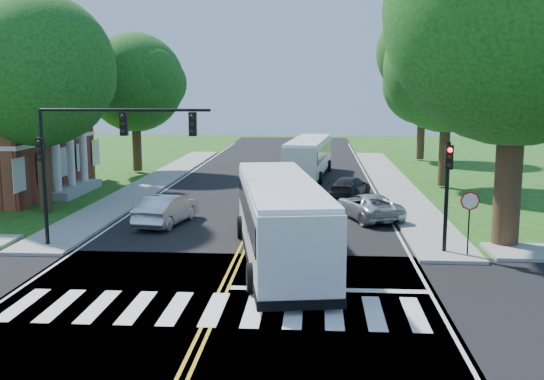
# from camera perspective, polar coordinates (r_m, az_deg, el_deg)

# --- Properties ---
(ground) EXTENTS (140.00, 140.00, 0.00)m
(ground) POSITION_cam_1_polar(r_m,az_deg,el_deg) (20.14, -4.95, -10.14)
(ground) COLOR #174B12
(ground) RESTS_ON ground
(road) EXTENTS (14.00, 96.00, 0.01)m
(road) POSITION_cam_1_polar(r_m,az_deg,el_deg) (37.48, -0.68, -1.01)
(road) COLOR black
(road) RESTS_ON ground
(cross_road) EXTENTS (60.00, 12.00, 0.01)m
(cross_road) POSITION_cam_1_polar(r_m,az_deg,el_deg) (20.14, -4.95, -10.12)
(cross_road) COLOR black
(cross_road) RESTS_ON ground
(center_line) EXTENTS (0.36, 70.00, 0.01)m
(center_line) POSITION_cam_1_polar(r_m,az_deg,el_deg) (41.41, -0.23, -0.02)
(center_line) COLOR gold
(center_line) RESTS_ON road
(edge_line_w) EXTENTS (0.12, 70.00, 0.01)m
(edge_line_w) POSITION_cam_1_polar(r_m,az_deg,el_deg) (42.45, -9.42, 0.09)
(edge_line_w) COLOR silver
(edge_line_w) RESTS_ON road
(edge_line_e) EXTENTS (0.12, 70.00, 0.01)m
(edge_line_e) POSITION_cam_1_polar(r_m,az_deg,el_deg) (41.47, 9.18, -0.12)
(edge_line_e) COLOR silver
(edge_line_e) RESTS_ON road
(crosswalk) EXTENTS (12.60, 3.00, 0.01)m
(crosswalk) POSITION_cam_1_polar(r_m,az_deg,el_deg) (19.67, -5.18, -10.57)
(crosswalk) COLOR silver
(crosswalk) RESTS_ON road
(stop_bar) EXTENTS (6.60, 0.40, 0.01)m
(stop_bar) POSITION_cam_1_polar(r_m,az_deg,el_deg) (21.42, 5.14, -8.89)
(stop_bar) COLOR silver
(stop_bar) RESTS_ON road
(sidewalk_nw) EXTENTS (2.60, 40.00, 0.15)m
(sidewalk_nw) POSITION_cam_1_polar(r_m,az_deg,el_deg) (45.68, -10.38, 0.78)
(sidewalk_nw) COLOR gray
(sidewalk_nw) RESTS_ON ground
(sidewalk_ne) EXTENTS (2.60, 40.00, 0.15)m
(sidewalk_ne) POSITION_cam_1_polar(r_m,az_deg,el_deg) (44.57, 10.77, 0.56)
(sidewalk_ne) COLOR gray
(sidewalk_ne) RESTS_ON ground
(tree_ne_big) EXTENTS (10.80, 10.80, 14.91)m
(tree_ne_big) POSITION_cam_1_polar(r_m,az_deg,el_deg) (28.08, 21.21, 14.67)
(tree_ne_big) COLOR #382316
(tree_ne_big) RESTS_ON ground
(tree_west_near) EXTENTS (8.00, 8.00, 11.40)m
(tree_west_near) POSITION_cam_1_polar(r_m,az_deg,el_deg) (35.85, -20.21, 10.05)
(tree_west_near) COLOR #382316
(tree_west_near) RESTS_ON ground
(tree_west_far) EXTENTS (7.60, 7.60, 10.67)m
(tree_west_far) POSITION_cam_1_polar(r_m,az_deg,el_deg) (50.74, -12.20, 9.40)
(tree_west_far) COLOR #382316
(tree_west_far) RESTS_ON ground
(tree_east_mid) EXTENTS (8.40, 8.40, 11.93)m
(tree_east_mid) POSITION_cam_1_polar(r_m,az_deg,el_deg) (43.61, 15.48, 10.47)
(tree_east_mid) COLOR #382316
(tree_east_mid) RESTS_ON ground
(tree_east_far) EXTENTS (7.20, 7.20, 10.34)m
(tree_east_far) POSITION_cam_1_polar(r_m,az_deg,el_deg) (59.52, 13.35, 9.17)
(tree_east_far) COLOR #382316
(tree_east_far) RESTS_ON ground
(signal_nw) EXTENTS (7.15, 0.46, 5.66)m
(signal_nw) POSITION_cam_1_polar(r_m,az_deg,el_deg) (26.81, -15.39, 4.00)
(signal_nw) COLOR black
(signal_nw) RESTS_ON ground
(signal_ne) EXTENTS (0.30, 0.46, 4.40)m
(signal_ne) POSITION_cam_1_polar(r_m,az_deg,el_deg) (25.99, 15.45, 0.70)
(signal_ne) COLOR black
(signal_ne) RESTS_ON ground
(stop_sign) EXTENTS (0.76, 0.08, 2.53)m
(stop_sign) POSITION_cam_1_polar(r_m,az_deg,el_deg) (25.87, 17.30, -1.52)
(stop_sign) COLOR black
(stop_sign) RESTS_ON ground
(bus_lead) EXTENTS (4.60, 12.46, 3.16)m
(bus_lead) POSITION_cam_1_polar(r_m,az_deg,el_deg) (24.37, 0.73, -2.59)
(bus_lead) COLOR silver
(bus_lead) RESTS_ON road
(bus_follow) EXTENTS (3.56, 11.24, 2.85)m
(bus_follow) POSITION_cam_1_polar(r_m,az_deg,el_deg) (47.34, 3.30, 2.97)
(bus_follow) COLOR silver
(bus_follow) RESTS_ON road
(hatchback) EXTENTS (2.41, 4.81, 1.51)m
(hatchback) POSITION_cam_1_polar(r_m,az_deg,el_deg) (31.40, -9.43, -1.72)
(hatchback) COLOR silver
(hatchback) RESTS_ON road
(suv) EXTENTS (3.61, 5.19, 1.32)m
(suv) POSITION_cam_1_polar(r_m,az_deg,el_deg) (32.67, 8.65, -1.45)
(suv) COLOR silver
(suv) RESTS_ON road
(dark_sedan) EXTENTS (2.98, 4.51, 1.21)m
(dark_sedan) POSITION_cam_1_polar(r_m,az_deg,el_deg) (39.27, 7.01, 0.30)
(dark_sedan) COLOR black
(dark_sedan) RESTS_ON road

